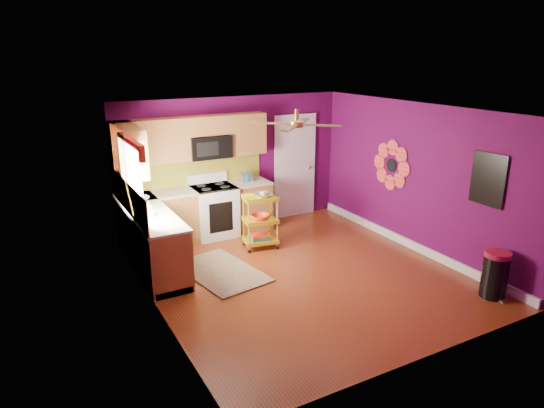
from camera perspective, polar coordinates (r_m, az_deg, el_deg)
ground at (r=7.59m, az=3.44°, el=-8.15°), size 5.00×5.00×0.00m
room_envelope at (r=7.05m, az=3.86°, el=3.94°), size 4.54×5.04×2.52m
lower_cabinets at (r=8.44m, az=-10.93°, el=-2.54°), size 2.81×2.31×0.94m
electric_range at (r=8.99m, az=-6.83°, el=-0.76°), size 0.76×0.66×1.13m
upper_cabinetry at (r=8.45m, az=-11.54°, el=7.05°), size 2.80×2.30×1.26m
left_window at (r=7.16m, az=-16.28°, el=4.33°), size 0.08×1.35×1.08m
panel_door at (r=9.91m, az=2.68°, el=4.33°), size 0.95×0.11×2.15m
right_wall_art at (r=8.22m, az=18.25°, el=3.70°), size 0.04×2.74×1.04m
ceiling_fan at (r=7.08m, az=2.91°, el=9.43°), size 1.01×1.01×0.26m
shag_rug at (r=7.65m, az=-5.99°, el=-7.90°), size 1.20×1.68×0.02m
rolling_cart at (r=8.35m, az=-1.34°, el=-1.78°), size 0.63×0.51×1.02m
trash_can at (r=7.45m, az=24.75°, el=-7.53°), size 0.41×0.42×0.67m
teal_kettle at (r=9.14m, az=-3.05°, el=3.18°), size 0.18×0.18×0.21m
toaster at (r=9.13m, az=-3.05°, el=3.20°), size 0.22×0.15×0.18m
soap_bottle_a at (r=7.61m, az=-14.34°, el=-0.31°), size 0.08×0.08×0.17m
soap_bottle_b at (r=7.98m, az=-15.10°, el=0.42°), size 0.12×0.12×0.16m
counter_dish at (r=8.26m, az=-15.05°, el=0.63°), size 0.24×0.24×0.06m
counter_cup at (r=7.42m, az=-13.94°, el=-1.08°), size 0.11×0.11×0.09m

